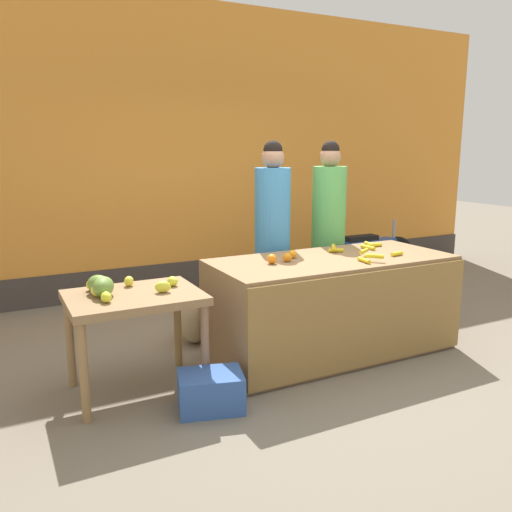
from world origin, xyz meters
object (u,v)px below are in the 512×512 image
Objects in this scene: parked_motorcycle at (366,259)px; produce_crate at (211,391)px; vendor_woman_blue_shirt at (272,238)px; vendor_woman_green_shirt at (328,232)px; produce_sack at (194,316)px.

produce_crate is (-2.94, -2.00, -0.27)m from parked_motorcycle.
parked_motorcycle is at bearing 34.22° from produce_crate.
produce_crate is (-1.15, -1.22, -0.80)m from vendor_woman_blue_shirt.
vendor_woman_green_shirt is 1.46m from parked_motorcycle.
parked_motorcycle is 3.57m from produce_crate.
parked_motorcycle reaches higher than produce_crate.
vendor_woman_blue_shirt is at bearing -2.27° from produce_sack.
produce_crate is at bearing -145.78° from parked_motorcycle.
vendor_woman_green_shirt is 1.62m from produce_sack.
vendor_woman_green_shirt is 1.15× the size of parked_motorcycle.
vendor_woman_green_shirt is at bearing 34.36° from produce_crate.
parked_motorcycle is 3.64× the size of produce_crate.
vendor_woman_green_shirt is at bearing -0.31° from produce_sack.
vendor_woman_blue_shirt is 1.00× the size of vendor_woman_green_shirt.
parked_motorcycle is (1.79, 0.78, -0.53)m from vendor_woman_blue_shirt.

